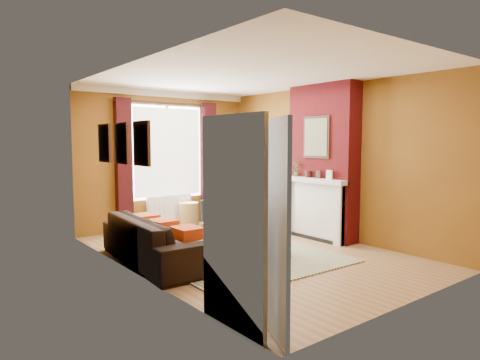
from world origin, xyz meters
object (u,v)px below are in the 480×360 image
(floor_lamp, at_px, (237,169))
(sofa, at_px, (157,240))
(armchair, at_px, (229,213))
(coffee_table, at_px, (244,228))
(wicker_stool, at_px, (189,214))

(floor_lamp, bearing_deg, sofa, -148.02)
(sofa, height_order, armchair, sofa)
(floor_lamp, bearing_deg, armchair, -141.20)
(coffee_table, bearing_deg, wicker_stool, 71.67)
(sofa, distance_m, wicker_stool, 2.65)
(coffee_table, distance_m, floor_lamp, 2.66)
(wicker_stool, bearing_deg, coffee_table, -99.17)
(coffee_table, xyz_separation_m, floor_lamp, (1.46, 2.09, 0.78))
(armchair, xyz_separation_m, wicker_stool, (-0.56, 0.66, -0.06))
(sofa, xyz_separation_m, wicker_stool, (1.74, 2.00, -0.09))
(coffee_table, xyz_separation_m, wicker_stool, (0.37, 2.32, -0.14))
(coffee_table, bearing_deg, sofa, 157.46)
(armchair, height_order, floor_lamp, floor_lamp)
(sofa, relative_size, floor_lamp, 1.57)
(sofa, xyz_separation_m, armchair, (2.30, 1.34, -0.03))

